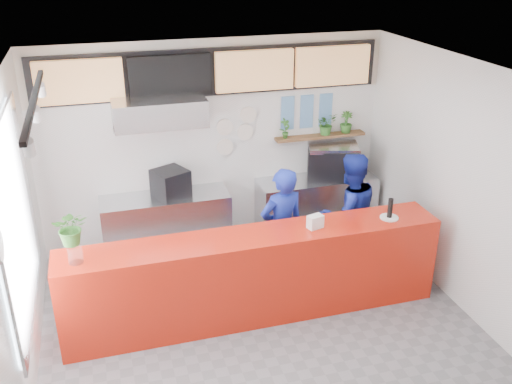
{
  "coord_description": "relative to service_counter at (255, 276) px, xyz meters",
  "views": [
    {
      "loc": [
        -1.61,
        -5.14,
        4.22
      ],
      "look_at": [
        0.1,
        0.7,
        1.5
      ],
      "focal_mm": 40.0,
      "sensor_mm": 36.0,
      "label": 1
    }
  ],
  "objects": [
    {
      "name": "dec_plate_d",
      "position": [
        0.5,
        2.07,
        1.35
      ],
      "size": [
        0.24,
        0.03,
        0.24
      ],
      "primitive_type": "cylinder",
      "rotation": [
        1.57,
        0.0,
        0.0
      ],
      "color": "silver",
      "rests_on": "wall_back"
    },
    {
      "name": "menu_board_mid_right",
      "position": [
        0.57,
        1.98,
        2.0
      ],
      "size": [
        1.1,
        0.1,
        0.55
      ],
      "primitive_type": "cube",
      "color": "tan",
      "rests_on": "wall_back"
    },
    {
      "name": "herb_a",
      "position": [
        1.04,
        2.0,
        1.12
      ],
      "size": [
        0.19,
        0.16,
        0.3
      ],
      "primitive_type": "imported",
      "rotation": [
        0.0,
        0.0,
        0.35
      ],
      "color": "#316824",
      "rests_on": "herb_shelf"
    },
    {
      "name": "window_frame",
      "position": [
        -2.45,
        -0.1,
        1.15
      ],
      "size": [
        0.03,
        2.3,
        2.0
      ],
      "primitive_type": "cube",
      "color": "#B2B5BA",
      "rests_on": "wall_left"
    },
    {
      "name": "pepper_mill",
      "position": [
        1.69,
        -0.05,
        0.69
      ],
      "size": [
        0.08,
        0.08,
        0.24
      ],
      "primitive_type": "cylinder",
      "rotation": [
        0.0,
        0.0,
        0.43
      ],
      "color": "black",
      "rests_on": "white_plate"
    },
    {
      "name": "staff_center",
      "position": [
        0.51,
        0.53,
        0.28
      ],
      "size": [
        0.67,
        0.5,
        1.66
      ],
      "primitive_type": "imported",
      "rotation": [
        0.0,
        0.0,
        3.32
      ],
      "color": "navy",
      "rests_on": "ground"
    },
    {
      "name": "wall_back",
      "position": [
        0.0,
        2.1,
        0.95
      ],
      "size": [
        5.0,
        0.0,
        5.0
      ],
      "primitive_type": "plane",
      "rotation": [
        1.57,
        0.0,
        0.0
      ],
      "color": "white",
      "rests_on": "ground"
    },
    {
      "name": "cream_band",
      "position": [
        0.0,
        2.09,
        2.05
      ],
      "size": [
        5.0,
        0.02,
        0.8
      ],
      "primitive_type": "cube",
      "color": "beige",
      "rests_on": "wall_back"
    },
    {
      "name": "photo_frame_c",
      "position": [
        1.7,
        2.08,
        1.45
      ],
      "size": [
        0.2,
        0.02,
        0.25
      ],
      "primitive_type": "cube",
      "color": "#598CBF",
      "rests_on": "wall_back"
    },
    {
      "name": "floor",
      "position": [
        0.0,
        -0.4,
        -0.55
      ],
      "size": [
        5.0,
        5.0,
        0.0
      ],
      "primitive_type": "plane",
      "color": "slate",
      "rests_on": "ground"
    },
    {
      "name": "soffit",
      "position": [
        0.0,
        2.06,
        2.0
      ],
      "size": [
        4.8,
        0.04,
        0.65
      ],
      "primitive_type": "cube",
      "color": "black",
      "rests_on": "wall_back"
    },
    {
      "name": "espresso_tray",
      "position": [
        1.73,
        1.8,
        0.83
      ],
      "size": [
        0.85,
        0.69,
        0.07
      ],
      "primitive_type": "cube",
      "rotation": [
        0.0,
        0.0,
        -0.29
      ],
      "color": "#B7BABE",
      "rests_on": "espresso_machine"
    },
    {
      "name": "window_pane",
      "position": [
        -2.47,
        -0.1,
        1.15
      ],
      "size": [
        0.04,
        2.2,
        1.9
      ],
      "primitive_type": "cube",
      "color": "silver",
      "rests_on": "wall_left"
    },
    {
      "name": "photo_frame_b",
      "position": [
        1.4,
        2.08,
        1.45
      ],
      "size": [
        0.2,
        0.02,
        0.25
      ],
      "primitive_type": "cube",
      "color": "#598CBF",
      "rests_on": "wall_back"
    },
    {
      "name": "herb_d",
      "position": [
        2.01,
        2.0,
        1.13
      ],
      "size": [
        0.23,
        0.22,
        0.32
      ],
      "primitive_type": "imported",
      "rotation": [
        0.0,
        0.0,
        -0.4
      ],
      "color": "#316824",
      "rests_on": "herb_shelf"
    },
    {
      "name": "napkin_holder",
      "position": [
        0.73,
        -0.02,
        0.63
      ],
      "size": [
        0.2,
        0.16,
        0.16
      ],
      "primitive_type": "cube",
      "rotation": [
        0.0,
        0.0,
        0.28
      ],
      "color": "white",
      "rests_on": "service_counter"
    },
    {
      "name": "right_bench",
      "position": [
        1.5,
        1.8,
        -0.1
      ],
      "size": [
        1.8,
        0.6,
        0.9
      ],
      "primitive_type": "cube",
      "color": "#B2B5BA",
      "rests_on": "ground"
    },
    {
      "name": "photo_frame_d",
      "position": [
        1.1,
        2.08,
        1.2
      ],
      "size": [
        0.2,
        0.02,
        0.25
      ],
      "primitive_type": "cube",
      "color": "#598CBF",
      "rests_on": "wall_back"
    },
    {
      "name": "dec_plate_a",
      "position": [
        0.15,
        2.07,
        1.2
      ],
      "size": [
        0.24,
        0.03,
        0.24
      ],
      "primitive_type": "cylinder",
      "rotation": [
        1.57,
        0.0,
        0.0
      ],
      "color": "silver",
      "rests_on": "wall_back"
    },
    {
      "name": "extraction_hood",
      "position": [
        -0.8,
        1.75,
        1.6
      ],
      "size": [
        1.2,
        0.7,
        0.35
      ],
      "primitive_type": "cube",
      "color": "#B2B5BA",
      "rests_on": "ceiling"
    },
    {
      "name": "basil_vase",
      "position": [
        -1.97,
        -0.05,
        0.97
      ],
      "size": [
        0.37,
        0.33,
        0.39
      ],
      "primitive_type": "imported",
      "rotation": [
        0.0,
        0.0,
        -0.06
      ],
      "color": "#316824",
      "rests_on": "glass_vase"
    },
    {
      "name": "panini_oven",
      "position": [
        -0.7,
        1.8,
        0.54
      ],
      "size": [
        0.57,
        0.57,
        0.38
      ],
      "primitive_type": "cube",
      "rotation": [
        0.0,
        0.0,
        0.43
      ],
      "color": "black",
      "rests_on": "prep_bench"
    },
    {
      "name": "glass_vase",
      "position": [
        -1.97,
        -0.05,
        0.64
      ],
      "size": [
        0.19,
        0.19,
        0.19
      ],
      "primitive_type": "cylinder",
      "rotation": [
        0.0,
        0.0,
        -0.25
      ],
      "color": "white",
      "rests_on": "service_counter"
    },
    {
      "name": "photo_frame_e",
      "position": [
        1.4,
        2.08,
        1.2
      ],
      "size": [
        0.2,
        0.02,
        0.25
      ],
      "primitive_type": "cube",
      "color": "#598CBF",
      "rests_on": "wall_back"
    },
    {
      "name": "staff_right",
      "position": [
        1.49,
        0.64,
        0.3
      ],
      "size": [
        0.89,
        0.72,
        1.71
      ],
      "primitive_type": "imported",
      "rotation": [
        0.0,
        0.0,
        3.24
      ],
      "color": "navy",
      "rests_on": "ground"
    },
    {
      "name": "white_plate",
      "position": [
        1.69,
        -0.05,
        0.56
      ],
      "size": [
        0.24,
        0.24,
        0.02
      ],
      "primitive_type": "cylinder",
      "rotation": [
        0.0,
        0.0,
        -0.07
      ],
      "color": "white",
      "rests_on": "service_counter"
    },
    {
      "name": "herb_c",
      "position": [
        1.69,
        2.0,
        1.14
      ],
      "size": [
        0.34,
        0.31,
        0.33
      ],
      "primitive_type": "imported",
      "rotation": [
        0.0,
        0.0,
        0.21
      ],
      "color": "#316824",
      "rests_on": "herb_shelf"
    },
    {
      "name": "menu_board_far_right",
      "position": [
        1.73,
        1.98,
        2.0
      ],
      "size": [
        1.1,
        0.1,
        0.55
      ],
      "primitive_type": "cube",
      "color": "tan",
      "rests_on": "wall_back"
    },
    {
      "name": "herb_shelf",
      "position": [
        1.6,
        2.0,
        0.95
      ],
      "size": [
        1.4,
        0.18,
        0.04
      ],
      "primitive_type": "cube",
      "color": "brown",
      "rests_on": "wall_back"
    },
    {
      "name": "service_counter",
      "position": [
        0.0,
        0.0,
        0.0
      ],
      "size": [
        4.5,
        0.6,
        1.1
      ],
      "primitive_type": "cube",
      "color": "red",
      "rests_on": "ground"
    },
    {
      "name": "hood_lip",
      "position": [
        -0.8,
        1.75,
        1.4
      ],
      "size": [
        1.2,
        0.69,
        0.31
      ],
      "primitive_type": "cube",
      "rotation": [
        -0.35,
        0.0,
        0.0
      ],
      "color": "#B2B5BA",
      "rests_on": "ceiling"
    },
    {
      "name": "dec_plate_b",
      "position": [
        0.45,
        2.07,
        1.1
      ],
      "size": [
        0.24,
        0.03,
        0.24
      ],
      "primitive_type": "cylinder",
      "rotation": [
        1.57,
        0.0,
        0.0
      ],
      "color": "silver",
      "rests_on": "wall_back"
    },
    {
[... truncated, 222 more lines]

